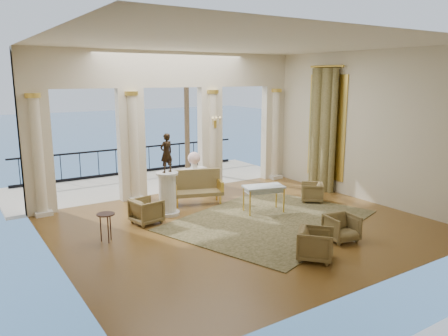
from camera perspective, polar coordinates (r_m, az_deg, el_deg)
floor at (r=11.28m, az=2.37°, el=-7.44°), size 9.00×9.00×0.00m
room_walls at (r=9.81m, az=6.33°, el=6.83°), size 9.00×9.00×9.00m
arcade at (r=13.99m, az=-6.73°, el=7.06°), size 9.00×0.56×4.50m
terrace at (r=16.18m, az=-9.64°, el=-1.84°), size 10.00×3.60×0.10m
balustrade at (r=17.53m, az=-11.79°, el=0.66°), size 9.00×0.06×1.03m
palm_tree at (r=17.33m, az=-4.99°, el=12.98°), size 2.00×2.00×4.50m
curtain at (r=14.70m, az=12.74°, el=4.87°), size 0.33×1.40×4.09m
window_frame at (r=14.83m, az=13.26°, el=5.22°), size 0.04×1.60×3.40m
wall_sconce at (r=14.43m, az=-1.13°, el=5.86°), size 0.30×0.11×0.33m
rug at (r=11.65m, az=5.96°, el=-6.81°), size 6.01×5.32×0.02m
armchair_a at (r=9.32m, az=11.88°, el=-9.55°), size 0.96×0.95×0.72m
armchair_b at (r=10.50m, az=15.11°, el=-7.38°), size 0.75×0.71×0.68m
armchair_c at (r=13.50m, az=11.42°, el=-3.01°), size 0.85×0.85×0.64m
armchair_d at (r=11.49m, az=-10.08°, el=-5.39°), size 0.75×0.79×0.71m
settee at (r=13.11m, az=-3.58°, el=-2.48°), size 1.62×1.09×0.99m
game_table at (r=12.17m, az=5.22°, el=-2.70°), size 1.23×0.88×0.76m
pedestal at (r=12.05m, az=-7.39°, el=-3.43°), size 0.65×0.65×1.19m
statue at (r=11.80m, az=-7.53°, el=1.96°), size 0.43×0.33×1.06m
console_table at (r=14.31m, az=-3.91°, el=-0.57°), size 0.87×0.42×0.80m
urn at (r=14.22m, az=-3.93°, el=1.18°), size 0.41×0.41×0.54m
side_table at (r=10.36m, az=-15.17°, el=-6.27°), size 0.41×0.41×0.67m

